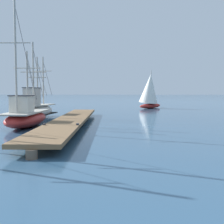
% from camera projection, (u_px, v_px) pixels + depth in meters
% --- Properties ---
extents(floating_dock, '(3.29, 17.50, 0.53)m').
position_uv_depth(floating_dock, '(71.00, 120.00, 17.39)').
color(floating_dock, brown).
rests_on(floating_dock, ground).
extents(fishing_boat_0, '(1.90, 6.17, 4.86)m').
position_uv_depth(fishing_boat_0, '(36.00, 109.00, 22.24)').
color(fishing_boat_0, silver).
rests_on(fishing_boat_0, ground).
extents(fishing_boat_1, '(2.07, 6.39, 6.95)m').
position_uv_depth(fishing_boat_1, '(26.00, 116.00, 16.85)').
color(fishing_boat_1, '#AD2823').
rests_on(fishing_boat_1, ground).
extents(distant_sailboat, '(3.56, 4.45, 4.71)m').
position_uv_depth(distant_sailboat, '(150.00, 91.00, 35.44)').
color(distant_sailboat, '#AD2823').
rests_on(distant_sailboat, ground).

